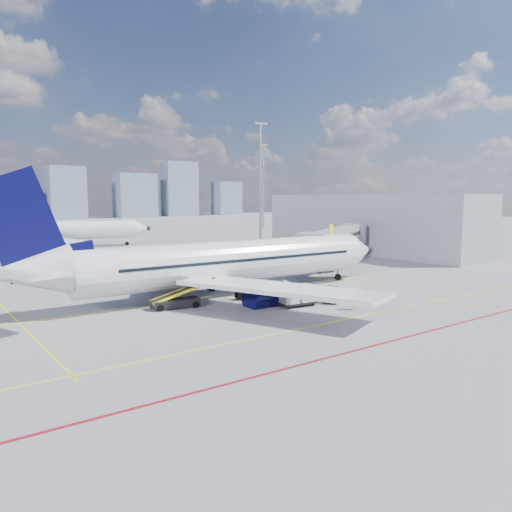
{
  "coord_description": "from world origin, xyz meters",
  "views": [
    {
      "loc": [
        -27.31,
        -33.01,
        9.7
      ],
      "look_at": [
        0.66,
        5.4,
        4.0
      ],
      "focal_mm": 35.0,
      "sensor_mm": 36.0,
      "label": 1
    }
  ],
  "objects_px": {
    "second_aircraft": "(51,231)",
    "ramp_worker": "(356,299)",
    "belt_loader": "(177,301)",
    "main_aircraft": "(218,263)",
    "baggage_tug": "(332,295)",
    "cargo_dolly": "(297,295)"
  },
  "relations": [
    {
      "from": "belt_loader",
      "to": "ramp_worker",
      "type": "bearing_deg",
      "value": -29.58
    },
    {
      "from": "second_aircraft",
      "to": "baggage_tug",
      "type": "bearing_deg",
      "value": -68.94
    },
    {
      "from": "baggage_tug",
      "to": "second_aircraft",
      "type": "bearing_deg",
      "value": 73.58
    },
    {
      "from": "main_aircraft",
      "to": "second_aircraft",
      "type": "bearing_deg",
      "value": 92.37
    },
    {
      "from": "second_aircraft",
      "to": "belt_loader",
      "type": "relative_size",
      "value": 5.92
    },
    {
      "from": "ramp_worker",
      "to": "belt_loader",
      "type": "bearing_deg",
      "value": 73.29
    },
    {
      "from": "second_aircraft",
      "to": "cargo_dolly",
      "type": "relative_size",
      "value": 10.27
    },
    {
      "from": "cargo_dolly",
      "to": "baggage_tug",
      "type": "bearing_deg",
      "value": -5.55
    },
    {
      "from": "cargo_dolly",
      "to": "ramp_worker",
      "type": "bearing_deg",
      "value": -45.49
    },
    {
      "from": "baggage_tug",
      "to": "belt_loader",
      "type": "xyz_separation_m",
      "value": [
        -12.55,
        6.39,
        -0.11
      ]
    },
    {
      "from": "belt_loader",
      "to": "ramp_worker",
      "type": "height_order",
      "value": "belt_loader"
    },
    {
      "from": "belt_loader",
      "to": "main_aircraft",
      "type": "bearing_deg",
      "value": 31.18
    },
    {
      "from": "baggage_tug",
      "to": "cargo_dolly",
      "type": "relative_size",
      "value": 0.73
    },
    {
      "from": "ramp_worker",
      "to": "main_aircraft",
      "type": "bearing_deg",
      "value": 50.23
    },
    {
      "from": "cargo_dolly",
      "to": "second_aircraft",
      "type": "bearing_deg",
      "value": 99.24
    },
    {
      "from": "second_aircraft",
      "to": "belt_loader",
      "type": "distance_m",
      "value": 59.73
    },
    {
      "from": "baggage_tug",
      "to": "main_aircraft",
      "type": "bearing_deg",
      "value": 104.91
    },
    {
      "from": "second_aircraft",
      "to": "ramp_worker",
      "type": "bearing_deg",
      "value": -69.64
    },
    {
      "from": "cargo_dolly",
      "to": "ramp_worker",
      "type": "height_order",
      "value": "cargo_dolly"
    },
    {
      "from": "second_aircraft",
      "to": "baggage_tug",
      "type": "relative_size",
      "value": 14.13
    },
    {
      "from": "main_aircraft",
      "to": "cargo_dolly",
      "type": "relative_size",
      "value": 12.19
    },
    {
      "from": "main_aircraft",
      "to": "belt_loader",
      "type": "relative_size",
      "value": 7.02
    }
  ]
}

